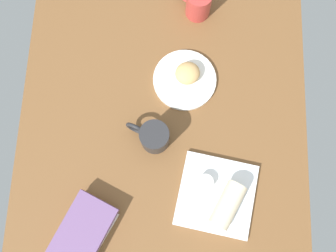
{
  "coord_description": "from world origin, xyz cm",
  "views": [
    {
      "loc": [
        24.39,
        2.64,
        112.63
      ],
      "look_at": [
        0.88,
        1.68,
        7.0
      ],
      "focal_mm": 38.08,
      "sensor_mm": 36.0,
      "label": 1
    }
  ],
  "objects": [
    {
      "name": "second_mug",
      "position": [
        -39.83,
        9.54,
        9.16
      ],
      "size": [
        10.09,
        11.95,
        10.11
      ],
      "color": "#B23833",
      "rests_on": "dining_table"
    },
    {
      "name": "coffee_mug",
      "position": [
        4.74,
        -2.51,
        8.99
      ],
      "size": [
        8.73,
        13.37,
        9.77
      ],
      "color": "#262628",
      "rests_on": "dining_table"
    },
    {
      "name": "round_plate",
      "position": [
        -14.97,
        6.37,
        4.7
      ],
      "size": [
        20.19,
        20.19,
        1.4
      ],
      "primitive_type": "cylinder",
      "color": "white",
      "rests_on": "dining_table"
    },
    {
      "name": "breakfast_wrap",
      "position": [
        23.62,
        19.72,
        8.56
      ],
      "size": [
        14.46,
        11.19,
        5.92
      ],
      "primitive_type": "cylinder",
      "rotation": [
        1.57,
        0.0,
        1.11
      ],
      "color": "beige",
      "rests_on": "square_plate"
    },
    {
      "name": "book_stack",
      "position": [
        33.62,
        -21.77,
        6.62
      ],
      "size": [
        25.6,
        21.39,
        5.26
      ],
      "color": "silver",
      "rests_on": "dining_table"
    },
    {
      "name": "sauce_cup",
      "position": [
        17.34,
        13.34,
        7.01
      ],
      "size": [
        4.71,
        4.71,
        2.64
      ],
      "color": "silver",
      "rests_on": "square_plate"
    },
    {
      "name": "scone_pastry",
      "position": [
        -16.14,
        7.13,
        7.69
      ],
      "size": [
        10.17,
        10.33,
        4.57
      ],
      "primitive_type": "ellipsoid",
      "rotation": [
        0.0,
        0.0,
        5.19
      ],
      "color": "tan",
      "rests_on": "round_plate"
    },
    {
      "name": "square_plate",
      "position": [
        20.83,
        16.88,
        4.8
      ],
      "size": [
        25.6,
        25.6,
        1.6
      ],
      "primitive_type": "cube",
      "rotation": [
        0.0,
        0.0,
        -0.17
      ],
      "color": "white",
      "rests_on": "dining_table"
    },
    {
      "name": "dining_table",
      "position": [
        0.0,
        0.0,
        2.0
      ],
      "size": [
        110.0,
        90.0,
        4.0
      ],
      "primitive_type": "cube",
      "color": "brown",
      "rests_on": "ground"
    }
  ]
}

